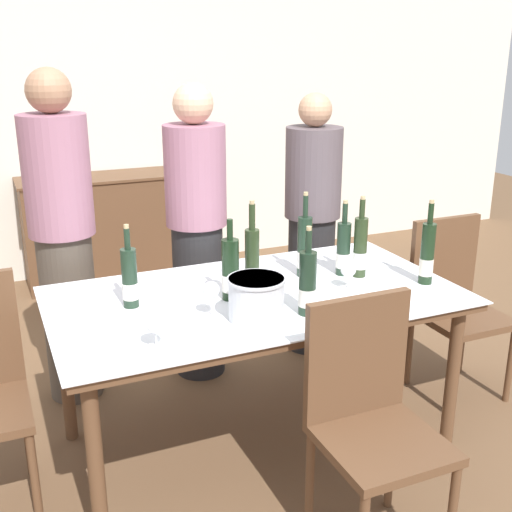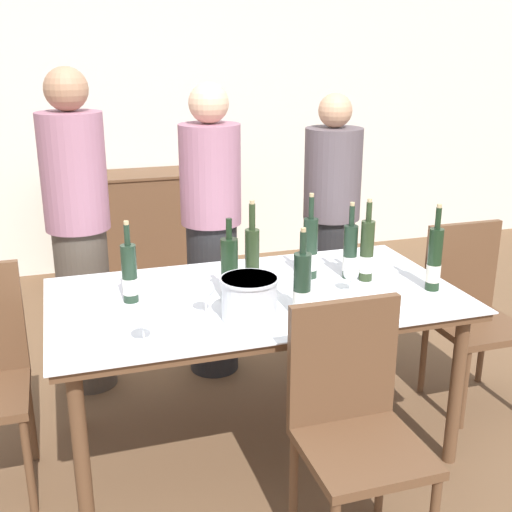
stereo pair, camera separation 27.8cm
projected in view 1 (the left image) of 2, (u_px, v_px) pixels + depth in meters
name	position (u px, v px, depth m)	size (l,w,h in m)	color
ground_plane	(256.00, 442.00, 3.08)	(12.00, 12.00, 0.00)	brown
back_wall	(114.00, 99.00, 5.11)	(8.00, 0.10, 2.80)	silver
sideboard_cabinet	(102.00, 229.00, 5.08)	(1.23, 0.46, 0.85)	brown
dining_table	(256.00, 309.00, 2.86)	(1.80, 0.98, 0.76)	brown
ice_bucket	(256.00, 297.00, 2.56)	(0.24, 0.24, 0.18)	silver
wine_bottle_0	(304.00, 248.00, 3.03)	(0.07, 0.07, 0.41)	#1E3323
wine_bottle_1	(427.00, 255.00, 2.93)	(0.06, 0.06, 0.40)	black
wine_bottle_2	(252.00, 263.00, 2.79)	(0.06, 0.06, 0.43)	#28381E
wine_bottle_3	(343.00, 250.00, 3.05)	(0.07, 0.07, 0.37)	#1E3323
wine_bottle_4	(360.00, 248.00, 3.02)	(0.06, 0.06, 0.39)	#28381E
wine_bottle_5	(230.00, 271.00, 2.75)	(0.08, 0.08, 0.36)	black
wine_bottle_6	(130.00, 279.00, 2.67)	(0.07, 0.07, 0.36)	#1E3323
wine_bottle_7	(307.00, 285.00, 2.60)	(0.07, 0.07, 0.37)	#1E3323
wine_glass_0	(348.00, 271.00, 2.88)	(0.07, 0.07, 0.13)	white
wine_glass_1	(211.00, 292.00, 2.58)	(0.07, 0.07, 0.15)	white
wine_glass_2	(155.00, 324.00, 2.32)	(0.08, 0.08, 0.14)	white
chair_near_front	(370.00, 410.00, 2.33)	(0.42, 0.42, 0.96)	brown
chair_right_end	(453.00, 296.00, 3.44)	(0.42, 0.42, 0.94)	brown
person_host	(63.00, 241.00, 3.25)	(0.33, 0.33, 1.72)	#51473D
person_guest_left	(197.00, 236.00, 3.51)	(0.33, 0.33, 1.63)	#262628
person_guest_right	(312.00, 227.00, 3.82)	(0.33, 0.33, 1.56)	#262628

